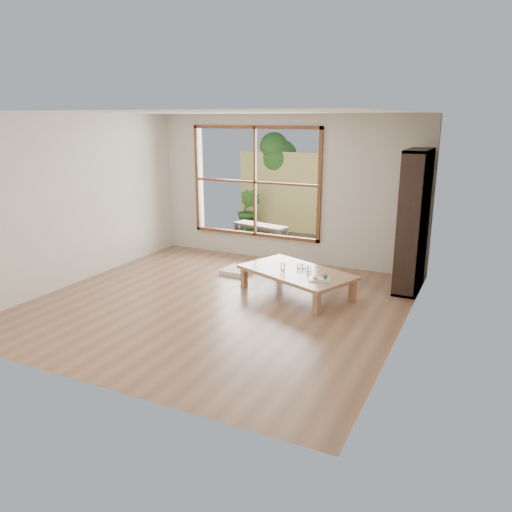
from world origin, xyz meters
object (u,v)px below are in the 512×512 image
(food_tray, at_px, (320,279))
(low_table, at_px, (296,273))
(garden_bench, at_px, (261,227))
(bookshelf, at_px, (414,221))

(food_tray, bearing_deg, low_table, 133.24)
(food_tray, height_order, garden_bench, food_tray)
(garden_bench, bearing_deg, low_table, -42.77)
(low_table, height_order, garden_bench, garden_bench)
(bookshelf, bearing_deg, garden_bench, 154.14)
(low_table, relative_size, bookshelf, 0.89)
(bookshelf, bearing_deg, food_tray, -128.65)
(low_table, bearing_deg, food_tray, -8.49)
(food_tray, relative_size, garden_bench, 0.26)
(low_table, xyz_separation_m, garden_bench, (-1.80, 2.56, 0.02))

